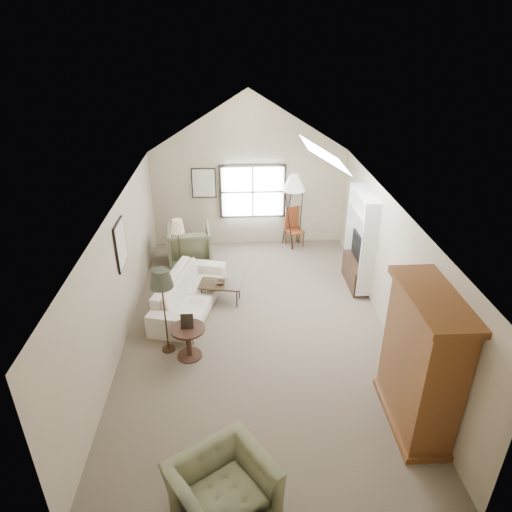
{
  "coord_description": "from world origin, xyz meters",
  "views": [
    {
      "loc": [
        -0.4,
        -7.29,
        5.34
      ],
      "look_at": [
        0.0,
        0.4,
        1.4
      ],
      "focal_mm": 32.0,
      "sensor_mm": 36.0,
      "label": 1
    }
  ],
  "objects_px": {
    "sofa": "(190,292)",
    "side_chair": "(295,228)",
    "coffee_table": "(221,293)",
    "side_table": "(189,342)",
    "armchair_near": "(222,490)",
    "armoire": "(421,362)",
    "armchair_far": "(189,245)"
  },
  "relations": [
    {
      "from": "sofa",
      "to": "side_chair",
      "type": "distance_m",
      "value": 3.83
    },
    {
      "from": "coffee_table",
      "to": "side_chair",
      "type": "bearing_deg",
      "value": 54.32
    },
    {
      "from": "coffee_table",
      "to": "side_table",
      "type": "height_order",
      "value": "side_table"
    },
    {
      "from": "armchair_near",
      "to": "coffee_table",
      "type": "relative_size",
      "value": 1.31
    },
    {
      "from": "armoire",
      "to": "side_chair",
      "type": "height_order",
      "value": "armoire"
    },
    {
      "from": "sofa",
      "to": "armchair_far",
      "type": "bearing_deg",
      "value": 18.54
    },
    {
      "from": "sofa",
      "to": "side_chair",
      "type": "xyz_separation_m",
      "value": [
        2.56,
        2.85,
        0.16
      ]
    },
    {
      "from": "coffee_table",
      "to": "armchair_far",
      "type": "bearing_deg",
      "value": 113.12
    },
    {
      "from": "side_table",
      "to": "side_chair",
      "type": "bearing_deg",
      "value": 61.06
    },
    {
      "from": "armchair_far",
      "to": "armchair_near",
      "type": "bearing_deg",
      "value": 91.19
    },
    {
      "from": "sofa",
      "to": "armchair_near",
      "type": "distance_m",
      "value": 4.61
    },
    {
      "from": "armchair_near",
      "to": "armchair_far",
      "type": "distance_m",
      "value": 6.64
    },
    {
      "from": "armchair_near",
      "to": "side_chair",
      "type": "bearing_deg",
      "value": 43.5
    },
    {
      "from": "coffee_table",
      "to": "side_table",
      "type": "bearing_deg",
      "value": -106.87
    },
    {
      "from": "armchair_near",
      "to": "coffee_table",
      "type": "xyz_separation_m",
      "value": [
        -0.1,
        4.72,
        -0.15
      ]
    },
    {
      "from": "armoire",
      "to": "armchair_near",
      "type": "relative_size",
      "value": 1.91
    },
    {
      "from": "armchair_near",
      "to": "armoire",
      "type": "bearing_deg",
      "value": -7.72
    },
    {
      "from": "armoire",
      "to": "armchair_far",
      "type": "bearing_deg",
      "value": 124.97
    },
    {
      "from": "side_table",
      "to": "side_chair",
      "type": "xyz_separation_m",
      "value": [
        2.46,
        4.45,
        0.21
      ]
    },
    {
      "from": "armoire",
      "to": "coffee_table",
      "type": "bearing_deg",
      "value": 130.27
    },
    {
      "from": "armchair_far",
      "to": "coffee_table",
      "type": "xyz_separation_m",
      "value": [
        0.79,
        -1.85,
        -0.25
      ]
    },
    {
      "from": "armchair_near",
      "to": "armchair_far",
      "type": "xyz_separation_m",
      "value": [
        -0.89,
        6.57,
        0.11
      ]
    },
    {
      "from": "side_table",
      "to": "sofa",
      "type": "bearing_deg",
      "value": 93.58
    },
    {
      "from": "armoire",
      "to": "coffee_table",
      "type": "relative_size",
      "value": 2.49
    },
    {
      "from": "armchair_near",
      "to": "side_chair",
      "type": "distance_m",
      "value": 7.62
    },
    {
      "from": "armoire",
      "to": "side_chair",
      "type": "distance_m",
      "value": 6.2
    },
    {
      "from": "armoire",
      "to": "sofa",
      "type": "xyz_separation_m",
      "value": [
        -3.53,
        3.25,
        -0.74
      ]
    },
    {
      "from": "coffee_table",
      "to": "side_table",
      "type": "relative_size",
      "value": 1.44
    },
    {
      "from": "coffee_table",
      "to": "side_chair",
      "type": "height_order",
      "value": "side_chair"
    },
    {
      "from": "sofa",
      "to": "armchair_near",
      "type": "relative_size",
      "value": 2.12
    },
    {
      "from": "armoire",
      "to": "sofa",
      "type": "distance_m",
      "value": 4.86
    },
    {
      "from": "side_table",
      "to": "armchair_near",
      "type": "bearing_deg",
      "value": -77.79
    }
  ]
}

